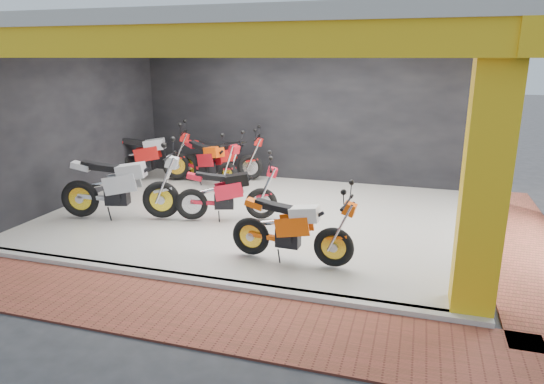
{
  "coord_description": "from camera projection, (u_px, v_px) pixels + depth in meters",
  "views": [
    {
      "loc": [
        2.98,
        -6.71,
        3.11
      ],
      "look_at": [
        0.66,
        0.86,
        0.9
      ],
      "focal_mm": 32.0,
      "sensor_mm": 36.0,
      "label": 1
    }
  ],
  "objects": [
    {
      "name": "showroom_ceiling",
      "position": [
        256.0,
        29.0,
        8.73
      ],
      "size": [
        8.4,
        6.4,
        0.2
      ],
      "primitive_type": "cube",
      "color": "beige",
      "rests_on": "corner_column"
    },
    {
      "name": "showroom_floor",
      "position": [
        257.0,
        216.0,
        9.68
      ],
      "size": [
        8.0,
        6.0,
        0.1
      ],
      "primitive_type": "cube",
      "color": "silver",
      "rests_on": "ground"
    },
    {
      "name": "moto_row_e",
      "position": [
        176.0,
        152.0,
        12.07
      ],
      "size": [
        2.51,
        1.52,
        1.44
      ],
      "primitive_type": null,
      "rotation": [
        0.0,
        0.0,
        0.3
      ],
      "color": "red",
      "rests_on": "showroom_floor"
    },
    {
      "name": "moto_hero",
      "position": [
        334.0,
        228.0,
        7.01
      ],
      "size": [
        2.06,
        0.85,
        1.24
      ],
      "primitive_type": null,
      "rotation": [
        0.0,
        0.0,
        -0.05
      ],
      "color": "#FF590A",
      "rests_on": "showroom_floor"
    },
    {
      "name": "back_wall",
      "position": [
        297.0,
        114.0,
        12.08
      ],
      "size": [
        8.2,
        0.2,
        3.5
      ],
      "primitive_type": "cube",
      "color": "black",
      "rests_on": "ground"
    },
    {
      "name": "corner_column",
      "position": [
        485.0,
        178.0,
        5.63
      ],
      "size": [
        0.5,
        0.5,
        3.5
      ],
      "primitive_type": "cube",
      "color": "yellow",
      "rests_on": "ground"
    },
    {
      "name": "moto_row_b",
      "position": [
        261.0,
        188.0,
        9.12
      ],
      "size": [
        2.16,
        1.38,
        1.24
      ],
      "primitive_type": null,
      "rotation": [
        0.0,
        0.0,
        0.34
      ],
      "color": "red",
      "rests_on": "showroom_floor"
    },
    {
      "name": "left_wall",
      "position": [
        76.0,
        123.0,
        10.38
      ],
      "size": [
        0.2,
        6.2,
        3.5
      ],
      "primitive_type": "cube",
      "color": "black",
      "rests_on": "ground"
    },
    {
      "name": "paver_front",
      "position": [
        162.0,
        308.0,
        6.19
      ],
      "size": [
        9.0,
        1.4,
        0.03
      ],
      "primitive_type": "cube",
      "color": "brown",
      "rests_on": "ground"
    },
    {
      "name": "floor_kerb",
      "position": [
        189.0,
        280.0,
        6.9
      ],
      "size": [
        8.0,
        0.2,
        0.1
      ],
      "primitive_type": "cube",
      "color": "silver",
      "rests_on": "ground"
    },
    {
      "name": "moto_row_c",
      "position": [
        228.0,
        163.0,
        11.11
      ],
      "size": [
        2.34,
        1.7,
        1.35
      ],
      "primitive_type": null,
      "rotation": [
        0.0,
        0.0,
        -0.46
      ],
      "color": "#B1121C",
      "rests_on": "showroom_floor"
    },
    {
      "name": "header_beam_right",
      "position": [
        494.0,
        45.0,
        7.68
      ],
      "size": [
        0.3,
        6.4,
        0.4
      ],
      "primitive_type": "cube",
      "color": "yellow",
      "rests_on": "corner_column"
    },
    {
      "name": "header_beam_front",
      "position": [
        178.0,
        41.0,
        6.05
      ],
      "size": [
        8.4,
        0.3,
        0.4
      ],
      "primitive_type": "cube",
      "color": "yellow",
      "rests_on": "corner_column"
    },
    {
      "name": "paver_right",
      "position": [
        521.0,
        243.0,
        8.33
      ],
      "size": [
        1.4,
        7.0,
        0.03
      ],
      "primitive_type": "cube",
      "color": "brown",
      "rests_on": "ground"
    },
    {
      "name": "ground",
      "position": [
        218.0,
        256.0,
        7.85
      ],
      "size": [
        80.0,
        80.0,
        0.0
      ],
      "primitive_type": "plane",
      "color": "#2D2D30",
      "rests_on": "ground"
    },
    {
      "name": "moto_row_a",
      "position": [
        160.0,
        182.0,
        9.12
      ],
      "size": [
        2.58,
        1.48,
        1.48
      ],
      "primitive_type": null,
      "rotation": [
        0.0,
        0.0,
        0.25
      ],
      "color": "#B5B7BD",
      "rests_on": "showroom_floor"
    },
    {
      "name": "moto_row_d",
      "position": [
        250.0,
        155.0,
        12.08
      ],
      "size": [
        2.24,
        1.15,
        1.31
      ],
      "primitive_type": null,
      "rotation": [
        0.0,
        0.0,
        0.17
      ],
      "color": "red",
      "rests_on": "showroom_floor"
    }
  ]
}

